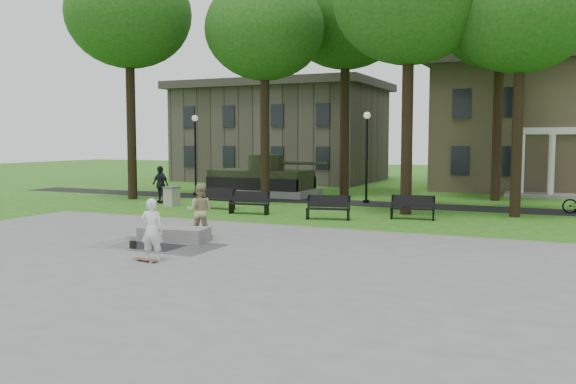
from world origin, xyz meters
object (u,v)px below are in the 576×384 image
friend_watching (200,211)px  trash_bin (172,196)px  park_bench_0 (218,198)px  skateboarder (152,230)px  concrete_block (174,234)px

friend_watching → trash_bin: bearing=-68.8°
park_bench_0 → skateboarder: bearing=-66.2°
trash_bin → concrete_block: bearing=-54.3°
friend_watching → park_bench_0: 8.59m
park_bench_0 → trash_bin: 2.83m
friend_watching → park_bench_0: size_ratio=1.00×
concrete_block → trash_bin: size_ratio=2.29×
skateboarder → park_bench_0: 12.58m
friend_watching → skateboarder: bearing=85.0°
concrete_block → park_bench_0: bearing=112.3°
concrete_block → trash_bin: bearing=125.7°
friend_watching → trash_bin: friend_watching is taller
trash_bin → park_bench_0: bearing=-5.0°
concrete_block → skateboarder: skateboarder is taller
skateboarder → trash_bin: bearing=-72.9°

